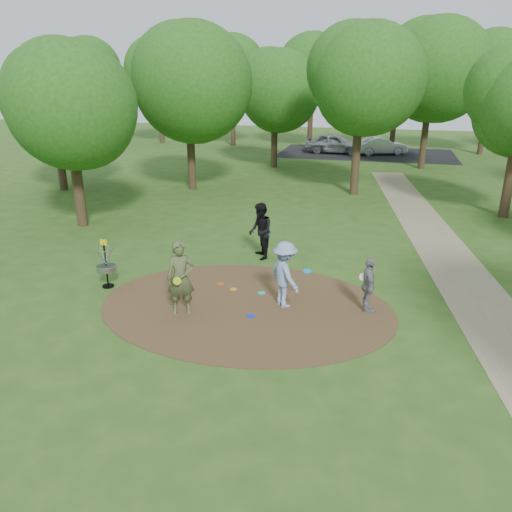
# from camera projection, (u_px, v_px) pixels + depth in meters

# --- Properties ---
(ground) EXTENTS (100.00, 100.00, 0.00)m
(ground) POSITION_uv_depth(u_px,v_px,m) (246.00, 306.00, 14.14)
(ground) COLOR #2D5119
(ground) RESTS_ON ground
(dirt_clearing) EXTENTS (8.40, 8.40, 0.02)m
(dirt_clearing) POSITION_uv_depth(u_px,v_px,m) (246.00, 306.00, 14.14)
(dirt_clearing) COLOR #47301C
(dirt_clearing) RESTS_ON ground
(footpath) EXTENTS (7.55, 39.89, 0.01)m
(footpath) POSITION_uv_depth(u_px,v_px,m) (480.00, 301.00, 14.45)
(footpath) COLOR #8C7A5B
(footpath) RESTS_ON ground
(parking_lot) EXTENTS (14.00, 8.00, 0.01)m
(parking_lot) POSITION_uv_depth(u_px,v_px,m) (366.00, 153.00, 40.96)
(parking_lot) COLOR black
(parking_lot) RESTS_ON ground
(player_observer_with_disc) EXTENTS (0.88, 0.74, 2.06)m
(player_observer_with_disc) POSITION_uv_depth(u_px,v_px,m) (181.00, 278.00, 13.42)
(player_observer_with_disc) COLOR #4D5732
(player_observer_with_disc) RESTS_ON ground
(player_throwing_with_disc) EXTENTS (1.41, 1.39, 1.91)m
(player_throwing_with_disc) POSITION_uv_depth(u_px,v_px,m) (285.00, 275.00, 13.87)
(player_throwing_with_disc) COLOR #839BC3
(player_throwing_with_disc) RESTS_ON ground
(player_walking_with_disc) EXTENTS (1.10, 1.20, 2.00)m
(player_walking_with_disc) POSITION_uv_depth(u_px,v_px,m) (260.00, 231.00, 17.50)
(player_walking_with_disc) COLOR black
(player_walking_with_disc) RESTS_ON ground
(player_waiting_with_disc) EXTENTS (0.58, 0.99, 1.58)m
(player_waiting_with_disc) POSITION_uv_depth(u_px,v_px,m) (369.00, 285.00, 13.58)
(player_waiting_with_disc) COLOR gray
(player_waiting_with_disc) RESTS_ON ground
(disc_ground_cyan) EXTENTS (0.22, 0.22, 0.02)m
(disc_ground_cyan) POSITION_uv_depth(u_px,v_px,m) (262.00, 293.00, 14.94)
(disc_ground_cyan) COLOR #18C4AB
(disc_ground_cyan) RESTS_ON dirt_clearing
(disc_ground_blue) EXTENTS (0.22, 0.22, 0.02)m
(disc_ground_blue) POSITION_uv_depth(u_px,v_px,m) (251.00, 316.00, 13.53)
(disc_ground_blue) COLOR #0E28F1
(disc_ground_blue) RESTS_ON dirt_clearing
(disc_ground_red) EXTENTS (0.22, 0.22, 0.02)m
(disc_ground_red) POSITION_uv_depth(u_px,v_px,m) (220.00, 284.00, 15.59)
(disc_ground_red) COLOR #E35016
(disc_ground_red) RESTS_ON dirt_clearing
(car_left) EXTENTS (4.72, 2.02, 1.59)m
(car_left) POSITION_uv_depth(u_px,v_px,m) (334.00, 143.00, 40.81)
(car_left) COLOR #9B9DA2
(car_left) RESTS_ON ground
(car_right) EXTENTS (4.34, 2.90, 1.35)m
(car_right) POSITION_uv_depth(u_px,v_px,m) (381.00, 146.00, 40.15)
(car_right) COLOR #ACADB4
(car_right) RESTS_ON ground
(disc_ground_orange) EXTENTS (0.22, 0.22, 0.02)m
(disc_ground_orange) POSITION_uv_depth(u_px,v_px,m) (233.00, 289.00, 15.20)
(disc_ground_orange) COLOR orange
(disc_ground_orange) RESTS_ON dirt_clearing
(disc_golf_basket) EXTENTS (0.63, 0.63, 1.54)m
(disc_golf_basket) POSITION_uv_depth(u_px,v_px,m) (105.00, 260.00, 15.15)
(disc_golf_basket) COLOR black
(disc_golf_basket) RESTS_ON ground
(tree_ring) EXTENTS (37.94, 46.07, 9.51)m
(tree_ring) POSITION_uv_depth(u_px,v_px,m) (367.00, 97.00, 20.06)
(tree_ring) COLOR #332316
(tree_ring) RESTS_ON ground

